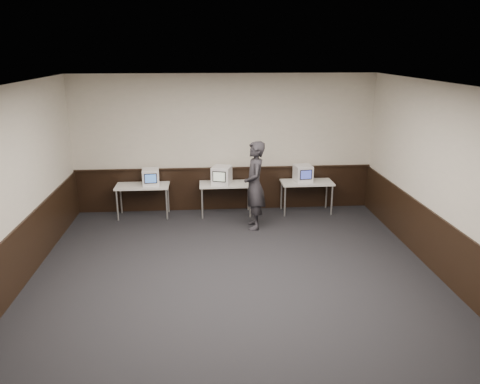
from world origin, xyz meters
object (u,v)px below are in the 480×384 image
emac_left (151,177)px  emac_center (222,175)px  desk_left (143,188)px  person (255,186)px  desk_center (226,186)px  desk_right (307,185)px  emac_right (303,173)px

emac_left → emac_center: (1.61, -0.02, 0.02)m
desk_left → person: size_ratio=0.63×
desk_center → emac_left: 1.72m
desk_left → person: 2.65m
desk_center → person: size_ratio=0.63×
emac_left → person: 2.44m
person → desk_right: bearing=124.1°
desk_left → person: bearing=-20.0°
emac_left → desk_right: bearing=-4.9°
desk_left → emac_center: (1.81, -0.03, 0.28)m
desk_left → emac_center: 1.83m
desk_left → emac_left: emac_left is taller
desk_right → person: person is taller
desk_right → emac_center: bearing=-179.2°
emac_center → desk_right: bearing=18.2°
desk_center → emac_center: 0.29m
emac_center → emac_right: 1.90m
emac_left → emac_right: bearing=-4.4°
desk_right → emac_center: emac_center is taller
desk_right → emac_center: (-1.99, -0.03, 0.28)m
desk_right → person: (-1.32, -0.90, 0.27)m
desk_center → emac_left: emac_left is taller
desk_left → emac_right: bearing=0.5°
desk_right → emac_center: size_ratio=2.26×
desk_right → emac_right: bearing=159.2°
desk_left → desk_center: size_ratio=1.00×
emac_left → person: bearing=-26.5°
emac_center → emac_right: bearing=19.3°
desk_center → desk_right: same height
desk_left → emac_right: emac_right is taller
desk_center → emac_center: (-0.09, -0.03, 0.28)m
emac_center → emac_right: size_ratio=1.16×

